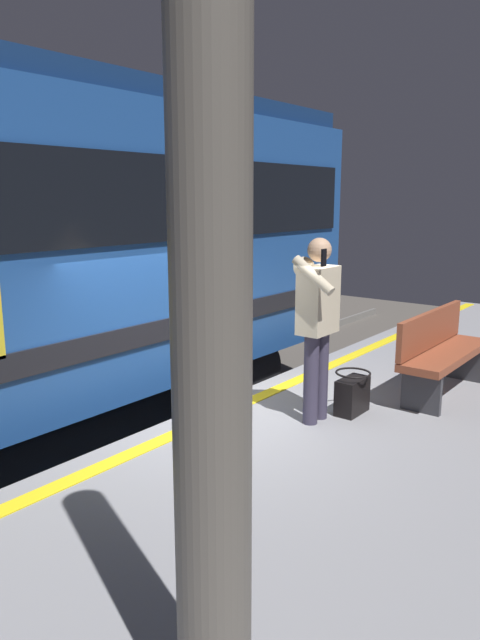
{
  "coord_description": "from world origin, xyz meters",
  "views": [
    {
      "loc": [
        4.32,
        3.82,
        3.08
      ],
      "look_at": [
        -0.14,
        0.3,
        1.89
      ],
      "focal_mm": 32.83,
      "sensor_mm": 36.0,
      "label": 1
    }
  ],
  "objects_px": {
    "train_carriage": "(16,240)",
    "station_column": "(211,278)",
    "passenger": "(317,315)",
    "handbag": "(352,394)",
    "bench": "(441,349)"
  },
  "relations": [
    {
      "from": "train_carriage",
      "to": "passenger",
      "type": "height_order",
      "value": "train_carriage"
    },
    {
      "from": "station_column",
      "to": "bench",
      "type": "relative_size",
      "value": 2.17
    },
    {
      "from": "passenger",
      "to": "bench",
      "type": "relative_size",
      "value": 1.04
    },
    {
      "from": "train_carriage",
      "to": "station_column",
      "type": "bearing_deg",
      "value": 66.19
    },
    {
      "from": "handbag",
      "to": "station_column",
      "type": "height_order",
      "value": "station_column"
    },
    {
      "from": "handbag",
      "to": "bench",
      "type": "bearing_deg",
      "value": 157.72
    },
    {
      "from": "passenger",
      "to": "station_column",
      "type": "distance_m",
      "value": 3.48
    },
    {
      "from": "passenger",
      "to": "bench",
      "type": "bearing_deg",
      "value": 156.69
    },
    {
      "from": "passenger",
      "to": "handbag",
      "type": "relative_size",
      "value": 4.11
    },
    {
      "from": "handbag",
      "to": "bench",
      "type": "distance_m",
      "value": 1.25
    },
    {
      "from": "passenger",
      "to": "station_column",
      "type": "relative_size",
      "value": 0.48
    },
    {
      "from": "station_column",
      "to": "bench",
      "type": "distance_m",
      "value": 4.84
    },
    {
      "from": "passenger",
      "to": "handbag",
      "type": "distance_m",
      "value": 0.94
    },
    {
      "from": "train_carriage",
      "to": "handbag",
      "type": "relative_size",
      "value": 22.2
    },
    {
      "from": "passenger",
      "to": "handbag",
      "type": "bearing_deg",
      "value": 153.83
    }
  ]
}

